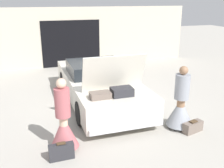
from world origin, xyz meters
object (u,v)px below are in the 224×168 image
car (99,84)px  suitcase_beside_left_person (62,152)px  person_left (64,125)px  person_right (181,107)px  suitcase_beside_right_person (193,127)px

car → suitcase_beside_left_person: (-1.60, -2.90, -0.41)m
car → person_left: (-1.48, -2.53, -0.00)m
car → person_left: size_ratio=3.06×
person_right → suitcase_beside_left_person: 3.15m
person_left → car: bearing=162.3°
person_right → car: bearing=23.2°
car → suitcase_beside_left_person: bearing=-118.9°
suitcase_beside_left_person → suitcase_beside_right_person: bearing=2.7°
person_left → person_right: (2.96, 0.12, -0.01)m
car → person_left: 2.93m
person_left → person_right: bearing=104.9°
person_right → suitcase_beside_right_person: (0.19, -0.33, -0.44)m
car → suitcase_beside_right_person: bearing=-58.7°
suitcase_beside_left_person → suitcase_beside_right_person: 3.27m
car → suitcase_beside_left_person: size_ratio=9.63×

